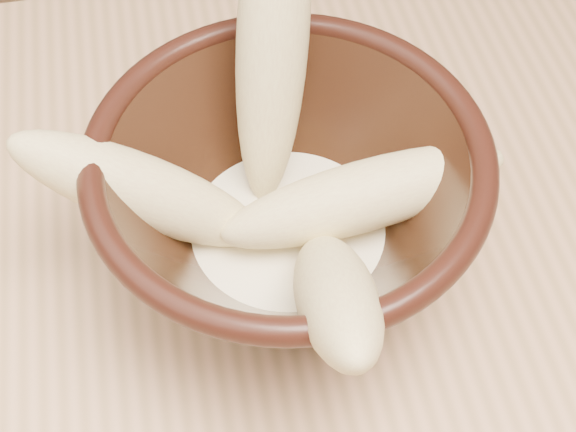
% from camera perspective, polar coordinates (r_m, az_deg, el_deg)
% --- Properties ---
extents(bowl, '(0.20, 0.20, 0.11)m').
position_cam_1_polar(bowl, '(0.42, 0.00, 0.75)').
color(bowl, black).
rests_on(bowl, table).
extents(milk_puddle, '(0.11, 0.11, 0.02)m').
position_cam_1_polar(milk_puddle, '(0.44, 0.00, -1.34)').
color(milk_puddle, '#FEF2CC').
rests_on(milk_puddle, bowl).
extents(banana_upright, '(0.07, 0.12, 0.18)m').
position_cam_1_polar(banana_upright, '(0.42, -1.10, 12.55)').
color(banana_upright, tan).
rests_on(banana_upright, bowl).
extents(banana_left, '(0.14, 0.07, 0.11)m').
position_cam_1_polar(banana_left, '(0.41, -10.24, 1.72)').
color(banana_left, tan).
rests_on(banana_left, bowl).
extents(banana_across, '(0.16, 0.05, 0.05)m').
position_cam_1_polar(banana_across, '(0.42, 5.38, 1.42)').
color(banana_across, tan).
rests_on(banana_across, bowl).
extents(banana_front, '(0.05, 0.14, 0.12)m').
position_cam_1_polar(banana_front, '(0.37, 3.39, -5.64)').
color(banana_front, tan).
rests_on(banana_front, bowl).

